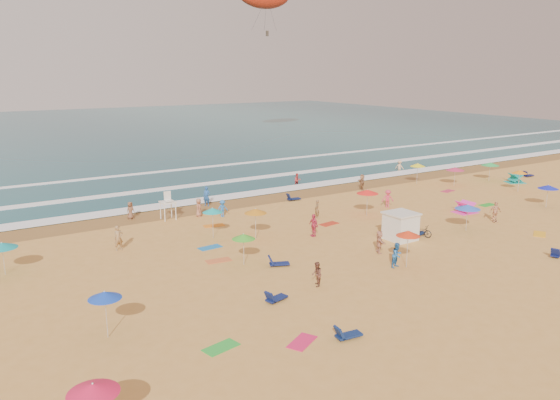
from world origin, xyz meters
TOP-DOWN VIEW (x-y plane):
  - ground at (0.00, 0.00)m, footprint 220.00×220.00m
  - ocean at (0.00, 84.00)m, footprint 220.00×140.00m
  - wet_sand at (0.00, 12.50)m, footprint 220.00×220.00m
  - surf_foam at (0.00, 21.32)m, footprint 200.00×18.70m
  - cabana at (4.48, -4.55)m, footprint 2.00×2.00m
  - cabana_roof at (4.48, -4.55)m, footprint 2.20×2.20m
  - bicycle at (6.38, -4.85)m, footprint 1.18×1.89m
  - lifeguard_stand at (-8.28, 10.40)m, footprint 1.20×1.20m
  - beach_umbrellas at (5.53, -0.61)m, footprint 53.18×26.83m
  - loungers at (8.19, -4.35)m, footprint 46.51×25.73m
  - towels at (2.27, -3.77)m, footprint 37.37×22.40m
  - popup_tents at (23.20, 1.07)m, footprint 18.19×7.89m
  - beachgoers at (2.78, 3.99)m, footprint 51.41×25.98m

SIDE VIEW (x-z plane):
  - ground at x=0.00m, z-range 0.00..0.00m
  - ocean at x=0.00m, z-range -0.09..0.09m
  - wet_sand at x=0.00m, z-range 0.01..0.01m
  - towels at x=2.27m, z-range 0.00..0.03m
  - surf_foam at x=0.00m, z-range 0.08..0.12m
  - loungers at x=8.19m, z-range 0.00..0.34m
  - bicycle at x=6.38m, z-range 0.00..0.94m
  - popup_tents at x=23.20m, z-range 0.00..1.20m
  - beachgoers at x=2.78m, z-range -0.27..1.86m
  - cabana at x=4.48m, z-range 0.00..2.00m
  - lifeguard_stand at x=-8.28m, z-range 0.00..2.10m
  - cabana_roof at x=4.48m, z-range 2.00..2.12m
  - beach_umbrellas at x=5.53m, z-range 1.70..2.46m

